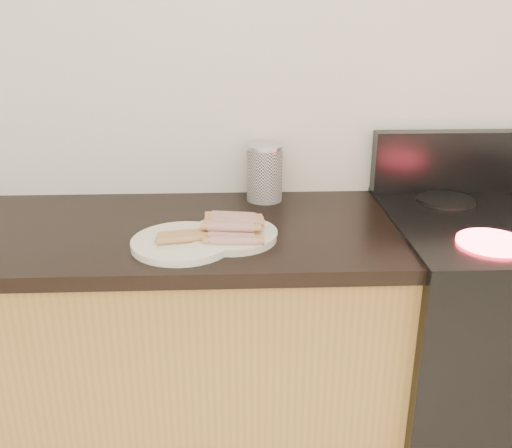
{
  "coord_description": "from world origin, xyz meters",
  "views": [
    {
      "loc": [
        -0.06,
        0.18,
        1.49
      ],
      "look_at": [
        0.0,
        1.62,
        0.93
      ],
      "focal_mm": 40.0,
      "sensor_mm": 36.0,
      "label": 1
    }
  ],
  "objects_px": {
    "stove": "(500,354)",
    "main_plate": "(233,236)",
    "canister": "(265,173)",
    "mug": "(262,184)",
    "side_plate": "(182,243)"
  },
  "relations": [
    {
      "from": "stove",
      "to": "side_plate",
      "type": "relative_size",
      "value": 3.42
    },
    {
      "from": "stove",
      "to": "canister",
      "type": "xyz_separation_m",
      "value": [
        -0.74,
        0.24,
        0.53
      ]
    },
    {
      "from": "stove",
      "to": "mug",
      "type": "height_order",
      "value": "mug"
    },
    {
      "from": "canister",
      "to": "mug",
      "type": "relative_size",
      "value": 1.66
    },
    {
      "from": "mug",
      "to": "stove",
      "type": "bearing_deg",
      "value": -18.22
    },
    {
      "from": "side_plate",
      "to": "canister",
      "type": "bearing_deg",
      "value": 57.47
    },
    {
      "from": "canister",
      "to": "stove",
      "type": "bearing_deg",
      "value": -18.38
    },
    {
      "from": "stove",
      "to": "mug",
      "type": "bearing_deg",
      "value": 161.78
    },
    {
      "from": "side_plate",
      "to": "canister",
      "type": "relative_size",
      "value": 1.48
    },
    {
      "from": "stove",
      "to": "main_plate",
      "type": "height_order",
      "value": "main_plate"
    },
    {
      "from": "main_plate",
      "to": "mug",
      "type": "distance_m",
      "value": 0.34
    },
    {
      "from": "side_plate",
      "to": "mug",
      "type": "relative_size",
      "value": 2.45
    },
    {
      "from": "canister",
      "to": "mug",
      "type": "bearing_deg",
      "value": 180.0
    },
    {
      "from": "main_plate",
      "to": "side_plate",
      "type": "distance_m",
      "value": 0.14
    },
    {
      "from": "stove",
      "to": "side_plate",
      "type": "xyz_separation_m",
      "value": [
        -0.97,
        -0.12,
        0.45
      ]
    }
  ]
}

